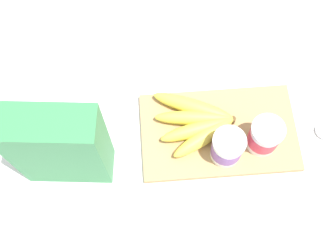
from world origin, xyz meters
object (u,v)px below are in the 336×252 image
yogurt_cup_back (227,148)px  spoon (328,143)px  cereal_box (60,147)px  yogurt_cup_front (264,136)px  banana_bunch (197,121)px  cutting_board (219,132)px

yogurt_cup_back → spoon: 0.24m
cereal_box → spoon: 0.58m
yogurt_cup_front → banana_bunch: yogurt_cup_front is taller
banana_bunch → yogurt_cup_front: bearing=158.0°
cutting_board → spoon: bearing=169.9°
yogurt_cup_back → spoon: (-0.24, -0.01, -0.05)m
cutting_board → yogurt_cup_back: (-0.01, 0.05, 0.05)m
yogurt_cup_front → yogurt_cup_back: 0.08m
cutting_board → cereal_box: bearing=8.9°
cutting_board → yogurt_cup_front: size_ratio=4.16×
spoon → yogurt_cup_front: bearing=-2.7°
cutting_board → yogurt_cup_back: bearing=95.9°
cereal_box → yogurt_cup_back: 0.34m
yogurt_cup_front → banana_bunch: 0.15m
cereal_box → yogurt_cup_front: bearing=-172.1°
yogurt_cup_back → yogurt_cup_front: bearing=-167.1°
cutting_board → yogurt_cup_front: (-0.09, 0.04, 0.05)m
banana_bunch → yogurt_cup_back: bearing=126.5°
yogurt_cup_back → banana_bunch: bearing=-53.5°
banana_bunch → spoon: bearing=167.9°
cereal_box → banana_bunch: size_ratio=1.31×
yogurt_cup_back → banana_bunch: yogurt_cup_back is taller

